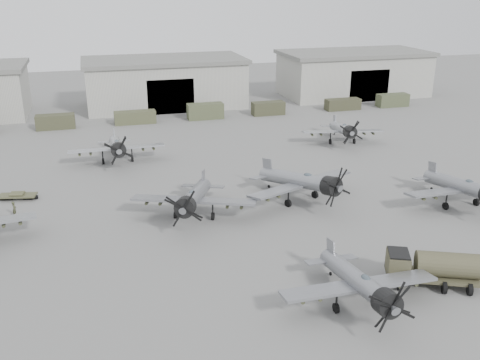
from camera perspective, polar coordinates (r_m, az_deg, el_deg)
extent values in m
plane|color=#5C5C59|center=(44.15, 3.80, -9.08)|extent=(220.00, 220.00, 0.00)
cube|color=#AFAFA4|center=(100.58, -8.01, 10.10)|extent=(28.00, 14.00, 8.00)
cube|color=slate|center=(99.91, -8.13, 12.55)|extent=(29.00, 14.80, 0.70)
cube|color=black|center=(94.15, -7.39, 8.81)|extent=(8.12, 0.40, 6.00)
cube|color=#AFAFA4|center=(112.05, 11.96, 10.91)|extent=(28.00, 14.00, 8.00)
cube|color=slate|center=(111.45, 12.13, 13.11)|extent=(29.00, 14.80, 0.70)
cube|color=black|center=(106.32, 13.60, 9.74)|extent=(8.12, 0.40, 6.00)
cube|color=#3B3C27|center=(88.76, -19.08, 5.90)|extent=(5.87, 2.20, 2.24)
cube|color=#45482F|center=(88.82, -11.13, 6.58)|extent=(6.61, 2.20, 2.02)
cube|color=#444B31|center=(90.34, -3.72, 7.34)|extent=(6.00, 2.20, 2.60)
cube|color=#383A26|center=(93.23, 3.02, 7.65)|extent=(5.61, 2.20, 2.23)
cube|color=#383925|center=(98.59, 10.90, 7.93)|extent=(6.31, 2.20, 1.97)
cube|color=#424930|center=(103.34, 15.96, 8.18)|extent=(5.84, 2.20, 2.31)
cylinder|color=gray|center=(39.26, 12.22, -10.25)|extent=(1.42, 9.59, 2.82)
cylinder|color=black|center=(35.79, 15.42, -12.56)|extent=(1.73, 1.44, 1.88)
cube|color=gray|center=(38.97, 12.55, -10.92)|extent=(11.31, 2.08, 0.51)
cube|color=gray|center=(42.49, 9.65, -7.33)|extent=(0.12, 1.50, 1.80)
ellipsoid|color=#3F4C54|center=(37.76, 13.31, -10.23)|extent=(0.55, 1.09, 0.51)
cylinder|color=black|center=(38.91, 10.20, -13.30)|extent=(0.26, 0.72, 0.72)
cylinder|color=black|center=(40.34, 14.73, -12.37)|extent=(0.26, 0.72, 0.72)
cylinder|color=black|center=(43.24, 9.64, -9.83)|extent=(0.11, 0.29, 0.29)
cylinder|color=gray|center=(52.25, -4.81, -1.65)|extent=(5.19, 10.04, 3.02)
cylinder|color=black|center=(47.87, -5.87, -2.89)|extent=(2.28, 2.11, 2.01)
cube|color=gray|center=(51.82, -4.92, -2.15)|extent=(12.00, 6.51, 0.54)
cube|color=gray|center=(56.35, -3.93, 0.21)|extent=(0.71, 1.53, 1.93)
ellipsoid|color=#3F4C54|center=(50.52, -5.17, -1.39)|extent=(0.97, 1.29, 0.54)
cylinder|color=black|center=(52.63, -6.87, -3.69)|extent=(0.54, 0.82, 0.77)
cylinder|color=black|center=(51.94, -2.92, -3.90)|extent=(0.54, 0.82, 0.77)
cylinder|color=black|center=(56.86, -3.93, -1.91)|extent=(0.22, 0.33, 0.31)
cylinder|color=gray|center=(56.12, 6.11, 0.01)|extent=(5.46, 10.58, 3.18)
cylinder|color=black|center=(52.75, 9.71, -0.65)|extent=(2.40, 2.22, 2.12)
cube|color=gray|center=(55.80, 6.53, -0.41)|extent=(12.64, 6.85, 0.57)
cube|color=gray|center=(59.39, 2.95, 1.43)|extent=(0.75, 1.62, 2.03)
ellipsoid|color=#3F4C54|center=(54.72, 7.31, 0.44)|extent=(1.02, 1.36, 0.57)
cylinder|color=black|center=(55.03, 5.15, -2.49)|extent=(0.57, 0.86, 0.81)
cylinder|color=black|center=(57.54, 7.99, -1.56)|extent=(0.57, 0.86, 0.81)
cylinder|color=black|center=(59.95, 3.10, -0.68)|extent=(0.24, 0.35, 0.33)
cylinder|color=gray|center=(59.08, 22.30, -0.51)|extent=(1.47, 10.27, 3.03)
cube|color=gray|center=(58.74, 22.60, -0.93)|extent=(12.11, 2.16, 0.54)
cube|color=gray|center=(62.43, 19.84, 1.05)|extent=(0.12, 1.61, 1.93)
ellipsoid|color=#3F4C54|center=(57.67, 23.32, -0.23)|extent=(0.58, 1.16, 0.54)
cylinder|color=black|center=(58.06, 21.07, -2.61)|extent=(0.27, 0.78, 0.77)
cylinder|color=black|center=(60.26, 23.90, -2.18)|extent=(0.27, 0.78, 0.77)
cylinder|color=black|center=(62.91, 19.75, -0.87)|extent=(0.12, 0.31, 0.31)
cylinder|color=#A0A3A8|center=(70.06, -13.05, 3.65)|extent=(1.53, 10.18, 2.99)
cylinder|color=black|center=(65.54, -12.84, 3.17)|extent=(1.83, 1.53, 1.99)
cube|color=#A0A3A8|center=(69.58, -13.00, 3.33)|extent=(12.00, 2.22, 0.54)
cube|color=#A0A3A8|center=(74.35, -13.29, 4.72)|extent=(0.13, 1.60, 1.91)
ellipsoid|color=#3F4C54|center=(68.35, -13.02, 3.99)|extent=(0.58, 1.15, 0.54)
cylinder|color=black|center=(69.79, -14.38, 1.94)|extent=(0.27, 0.77, 0.77)
cylinder|color=black|center=(69.95, -11.41, 2.22)|extent=(0.27, 0.77, 0.77)
cylinder|color=black|center=(74.66, -13.15, 3.10)|extent=(0.12, 0.31, 0.31)
cylinder|color=#9B9EA4|center=(77.79, 10.80, 5.40)|extent=(3.28, 9.77, 2.85)
cylinder|color=black|center=(73.62, 11.65, 5.04)|extent=(1.99, 1.76, 1.90)
cube|color=#9B9EA4|center=(77.34, 10.89, 5.13)|extent=(11.59, 4.26, 0.51)
cube|color=#9B9EA4|center=(81.78, 10.06, 6.29)|extent=(0.41, 1.51, 1.82)
ellipsoid|color=#3F4C54|center=(76.22, 11.11, 5.71)|extent=(0.76, 1.18, 0.51)
cylinder|color=black|center=(77.14, 9.60, 4.04)|extent=(0.40, 0.77, 0.73)
cylinder|color=black|center=(78.02, 12.08, 4.06)|extent=(0.40, 0.77, 0.73)
cylinder|color=black|center=(82.03, 10.02, 4.87)|extent=(0.17, 0.31, 0.29)
cube|color=#46432D|center=(43.74, 19.93, -9.56)|extent=(7.35, 4.96, 0.25)
cube|color=#46432D|center=(42.86, 16.48, -8.55)|extent=(2.40, 2.76, 1.70)
cylinder|color=#46432D|center=(43.47, 21.26, -8.43)|extent=(4.99, 3.61, 1.91)
cube|color=black|center=(42.44, 16.60, -7.49)|extent=(2.19, 2.44, 0.15)
cylinder|color=black|center=(42.42, 16.66, -10.61)|extent=(0.64, 0.95, 0.90)
cylinder|color=black|center=(45.43, 22.62, -9.21)|extent=(0.64, 0.95, 0.90)
cube|color=#48482F|center=(61.25, -22.64, -1.53)|extent=(4.02, 2.15, 0.18)
cylinder|color=black|center=(61.34, -22.61, -1.75)|extent=(1.57, 0.74, 0.44)
cylinder|color=#48482F|center=(61.18, -22.67, -1.36)|extent=(1.44, 0.60, 0.32)
imported|color=#3B3E28|center=(56.85, -22.92, -2.87)|extent=(0.40, 0.59, 1.58)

